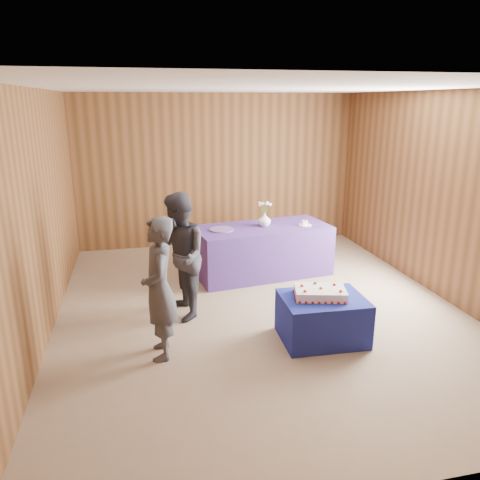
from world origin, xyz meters
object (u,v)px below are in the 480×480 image
object	(u,v)px
cake_table	(322,318)
guest_left	(159,289)
vase	(264,220)
guest_right	(179,257)
sheet_cake	(320,293)
serving_table	(262,250)

from	to	relation	value
cake_table	guest_left	xyz separation A→B (m)	(-1.76, 0.05, 0.49)
vase	guest_right	world-z (taller)	guest_right
cake_table	guest_right	xyz separation A→B (m)	(-1.47, 0.92, 0.52)
cake_table	guest_left	size ratio (longest dim) A/B	0.61
cake_table	guest_right	size ratio (longest dim) A/B	0.58
sheet_cake	vase	size ratio (longest dim) A/B	3.22
cake_table	serving_table	xyz separation A→B (m)	(-0.10, 2.15, 0.12)
serving_table	vase	xyz separation A→B (m)	(0.03, 0.02, 0.48)
guest_right	vase	bearing A→B (deg)	121.53
vase	sheet_cake	bearing A→B (deg)	-88.88
vase	guest_right	bearing A→B (deg)	-138.38
cake_table	vase	size ratio (longest dim) A/B	4.48
sheet_cake	guest_left	distance (m)	1.74
cake_table	serving_table	bearing A→B (deg)	94.79
sheet_cake	guest_right	world-z (taller)	guest_right
vase	cake_table	bearing A→B (deg)	-88.10
sheet_cake	guest_right	bearing A→B (deg)	162.42
cake_table	vase	bearing A→B (deg)	93.90
serving_table	guest_right	distance (m)	1.88
guest_left	guest_right	world-z (taller)	guest_right
guest_right	guest_left	bearing A→B (deg)	-28.23
cake_table	guest_left	world-z (taller)	guest_left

